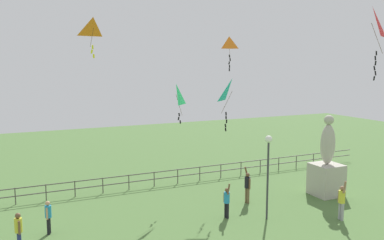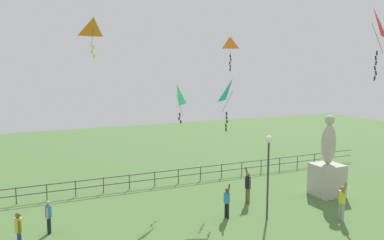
# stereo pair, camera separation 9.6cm
# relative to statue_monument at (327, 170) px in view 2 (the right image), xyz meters

# --- Properties ---
(statue_monument) EXTENTS (1.60, 1.60, 4.77)m
(statue_monument) POSITION_rel_statue_monument_xyz_m (0.00, 0.00, 0.00)
(statue_monument) COLOR #B2AD9E
(statue_monument) RESTS_ON ground_plane
(lamppost) EXTENTS (0.36, 0.36, 4.24)m
(lamppost) POSITION_rel_statue_monument_xyz_m (-5.39, -1.68, 1.55)
(lamppost) COLOR #38383D
(lamppost) RESTS_ON ground_plane
(person_1) EXTENTS (0.32, 0.53, 2.05)m
(person_1) POSITION_rel_statue_monument_xyz_m (-2.12, -3.33, -0.52)
(person_1) COLOR #99999E
(person_1) RESTS_ON ground_plane
(person_2) EXTENTS (0.31, 0.50, 1.66)m
(person_2) POSITION_rel_statue_monument_xyz_m (-16.72, -0.38, -0.60)
(person_2) COLOR navy
(person_2) RESTS_ON ground_plane
(person_3) EXTENTS (0.29, 0.49, 1.83)m
(person_3) POSITION_rel_statue_monument_xyz_m (-7.15, -0.73, -0.63)
(person_3) COLOR black
(person_3) RESTS_ON ground_plane
(person_4) EXTENTS (0.29, 0.45, 1.55)m
(person_4) POSITION_rel_statue_monument_xyz_m (-15.46, 0.96, -0.66)
(person_4) COLOR black
(person_4) RESTS_ON ground_plane
(person_5) EXTENTS (0.34, 0.53, 2.03)m
(person_5) POSITION_rel_statue_monument_xyz_m (-5.00, 0.74, -0.53)
(person_5) COLOR brown
(person_5) RESTS_ON ground_plane
(kite_2) EXTENTS (0.91, 0.77, 2.21)m
(kite_2) POSITION_rel_statue_monument_xyz_m (-3.52, 5.54, 7.39)
(kite_2) COLOR orange
(kite_3) EXTENTS (0.92, 0.95, 2.33)m
(kite_3) POSITION_rel_statue_monument_xyz_m (-7.89, 4.05, 4.33)
(kite_3) COLOR #1EB759
(kite_4) EXTENTS (1.01, 0.91, 3.18)m
(kite_4) POSITION_rel_statue_monument_xyz_m (-2.09, -4.50, 7.80)
(kite_4) COLOR red
(kite_6) EXTENTS (1.01, 0.92, 1.91)m
(kite_6) POSITION_rel_statue_monument_xyz_m (-12.83, 2.65, 7.84)
(kite_6) COLOR orange
(kite_7) EXTENTS (1.20, 1.18, 2.88)m
(kite_7) POSITION_rel_statue_monument_xyz_m (-5.69, 1.39, 4.62)
(kite_7) COLOR #19B2B2
(waterfront_railing) EXTENTS (36.05, 0.06, 0.95)m
(waterfront_railing) POSITION_rel_statue_monument_xyz_m (-10.39, 5.84, -0.92)
(waterfront_railing) COLOR #4C4742
(waterfront_railing) RESTS_ON ground_plane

